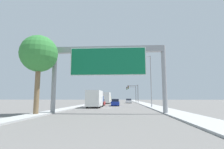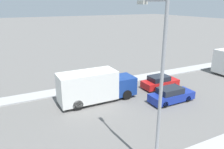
{
  "view_description": "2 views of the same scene",
  "coord_description": "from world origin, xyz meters",
  "px_view_note": "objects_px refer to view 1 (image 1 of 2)",
  "views": [
    {
      "loc": [
        1.76,
        -2.15,
        1.84
      ],
      "look_at": [
        0.0,
        25.22,
        5.46
      ],
      "focal_mm": 28.0,
      "sensor_mm": 36.0,
      "label": 1
    },
    {
      "loc": [
        14.93,
        23.18,
        9.27
      ],
      "look_at": [
        -1.05,
        31.23,
        3.4
      ],
      "focal_mm": 35.0,
      "sensor_mm": 36.0,
      "label": 2
    }
  ],
  "objects_px": {
    "car_mid_left": "(129,101)",
    "truck_box_primary": "(106,98)",
    "traffic_light_near_intersection": "(135,91)",
    "sign_gantry": "(108,62)",
    "car_near_center": "(115,103)",
    "truck_box_secondary": "(95,99)",
    "street_lamp_right": "(149,77)",
    "palm_tree_foreground": "(39,54)",
    "car_near_right": "(101,103)",
    "traffic_light_mid_block": "(133,91)"
  },
  "relations": [
    {
      "from": "truck_box_secondary",
      "to": "car_near_right",
      "type": "bearing_deg",
      "value": 90.0
    },
    {
      "from": "truck_box_primary",
      "to": "traffic_light_near_intersection",
      "type": "relative_size",
      "value": 1.31
    },
    {
      "from": "sign_gantry",
      "to": "street_lamp_right",
      "type": "relative_size",
      "value": 1.41
    },
    {
      "from": "sign_gantry",
      "to": "traffic_light_mid_block",
      "type": "xyz_separation_m",
      "value": [
        5.54,
        50.13,
        -1.72
      ]
    },
    {
      "from": "palm_tree_foreground",
      "to": "street_lamp_right",
      "type": "xyz_separation_m",
      "value": [
        13.97,
        14.19,
        -0.96
      ]
    },
    {
      "from": "sign_gantry",
      "to": "truck_box_primary",
      "type": "relative_size",
      "value": 1.65
    },
    {
      "from": "truck_box_secondary",
      "to": "traffic_light_mid_block",
      "type": "xyz_separation_m",
      "value": [
        9.04,
        37.42,
        2.65
      ]
    },
    {
      "from": "truck_box_secondary",
      "to": "palm_tree_foreground",
      "type": "distance_m",
      "value": 16.0
    },
    {
      "from": "car_mid_left",
      "to": "traffic_light_near_intersection",
      "type": "height_order",
      "value": "traffic_light_near_intersection"
    },
    {
      "from": "car_mid_left",
      "to": "palm_tree_foreground",
      "type": "height_order",
      "value": "palm_tree_foreground"
    },
    {
      "from": "traffic_light_near_intersection",
      "to": "palm_tree_foreground",
      "type": "bearing_deg",
      "value": -107.14
    },
    {
      "from": "car_near_right",
      "to": "car_near_center",
      "type": "height_order",
      "value": "car_near_center"
    },
    {
      "from": "car_mid_left",
      "to": "street_lamp_right",
      "type": "relative_size",
      "value": 0.48
    },
    {
      "from": "street_lamp_right",
      "to": "truck_box_secondary",
      "type": "bearing_deg",
      "value": 176.96
    },
    {
      "from": "traffic_light_near_intersection",
      "to": "car_near_center",
      "type": "bearing_deg",
      "value": -105.1
    },
    {
      "from": "car_mid_left",
      "to": "traffic_light_mid_block",
      "type": "bearing_deg",
      "value": 79.79
    },
    {
      "from": "truck_box_secondary",
      "to": "traffic_light_mid_block",
      "type": "height_order",
      "value": "traffic_light_mid_block"
    },
    {
      "from": "traffic_light_near_intersection",
      "to": "palm_tree_foreground",
      "type": "xyz_separation_m",
      "value": [
        -13.0,
        -42.14,
        2.38
      ]
    },
    {
      "from": "car_mid_left",
      "to": "traffic_light_near_intersection",
      "type": "distance_m",
      "value": 4.24
    },
    {
      "from": "car_near_right",
      "to": "truck_box_secondary",
      "type": "bearing_deg",
      "value": -90.0
    },
    {
      "from": "car_mid_left",
      "to": "palm_tree_foreground",
      "type": "distance_m",
      "value": 42.64
    },
    {
      "from": "truck_box_primary",
      "to": "car_mid_left",
      "type": "bearing_deg",
      "value": 33.32
    },
    {
      "from": "car_near_center",
      "to": "traffic_light_mid_block",
      "type": "bearing_deg",
      "value": 79.81
    },
    {
      "from": "truck_box_primary",
      "to": "truck_box_secondary",
      "type": "height_order",
      "value": "truck_box_primary"
    },
    {
      "from": "truck_box_secondary",
      "to": "traffic_light_near_intersection",
      "type": "xyz_separation_m",
      "value": [
        9.12,
        27.42,
        2.54
      ]
    },
    {
      "from": "traffic_light_mid_block",
      "to": "palm_tree_foreground",
      "type": "xyz_separation_m",
      "value": [
        -12.92,
        -52.14,
        2.26
      ]
    },
    {
      "from": "car_near_right",
      "to": "sign_gantry",
      "type": "bearing_deg",
      "value": -80.41
    },
    {
      "from": "sign_gantry",
      "to": "truck_box_secondary",
      "type": "distance_m",
      "value": 13.89
    },
    {
      "from": "truck_box_primary",
      "to": "car_near_center",
      "type": "bearing_deg",
      "value": -76.78
    },
    {
      "from": "car_mid_left",
      "to": "traffic_light_near_intersection",
      "type": "xyz_separation_m",
      "value": [
        2.12,
        1.32,
        3.43
      ]
    },
    {
      "from": "street_lamp_right",
      "to": "traffic_light_near_intersection",
      "type": "bearing_deg",
      "value": 91.99
    },
    {
      "from": "car_near_center",
      "to": "palm_tree_foreground",
      "type": "height_order",
      "value": "palm_tree_foreground"
    },
    {
      "from": "car_mid_left",
      "to": "car_near_right",
      "type": "bearing_deg",
      "value": -111.14
    },
    {
      "from": "car_near_right",
      "to": "palm_tree_foreground",
      "type": "distance_m",
      "value": 23.77
    },
    {
      "from": "car_mid_left",
      "to": "sign_gantry",
      "type": "bearing_deg",
      "value": -95.15
    },
    {
      "from": "truck_box_secondary",
      "to": "street_lamp_right",
      "type": "bearing_deg",
      "value": -3.04
    },
    {
      "from": "sign_gantry",
      "to": "car_near_center",
      "type": "height_order",
      "value": "sign_gantry"
    },
    {
      "from": "car_mid_left",
      "to": "truck_box_primary",
      "type": "distance_m",
      "value": 8.44
    },
    {
      "from": "palm_tree_foreground",
      "to": "truck_box_primary",
      "type": "bearing_deg",
      "value": 83.89
    },
    {
      "from": "truck_box_primary",
      "to": "traffic_light_near_intersection",
      "type": "bearing_deg",
      "value": 32.99
    },
    {
      "from": "car_mid_left",
      "to": "traffic_light_near_intersection",
      "type": "relative_size",
      "value": 0.74
    },
    {
      "from": "palm_tree_foreground",
      "to": "sign_gantry",
      "type": "bearing_deg",
      "value": 15.22
    },
    {
      "from": "car_mid_left",
      "to": "street_lamp_right",
      "type": "height_order",
      "value": "street_lamp_right"
    },
    {
      "from": "traffic_light_mid_block",
      "to": "street_lamp_right",
      "type": "bearing_deg",
      "value": -88.41
    },
    {
      "from": "car_near_right",
      "to": "traffic_light_mid_block",
      "type": "xyz_separation_m",
      "value": [
        9.04,
        29.42,
        3.55
      ]
    },
    {
      "from": "car_near_center",
      "to": "traffic_light_near_intersection",
      "type": "bearing_deg",
      "value": 74.9
    },
    {
      "from": "traffic_light_mid_block",
      "to": "street_lamp_right",
      "type": "xyz_separation_m",
      "value": [
        1.05,
        -37.95,
        1.31
      ]
    },
    {
      "from": "car_near_right",
      "to": "traffic_light_mid_block",
      "type": "bearing_deg",
      "value": 72.92
    },
    {
      "from": "truck_box_primary",
      "to": "traffic_light_mid_block",
      "type": "bearing_deg",
      "value": 60.41
    },
    {
      "from": "car_mid_left",
      "to": "truck_box_primary",
      "type": "height_order",
      "value": "truck_box_primary"
    }
  ]
}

